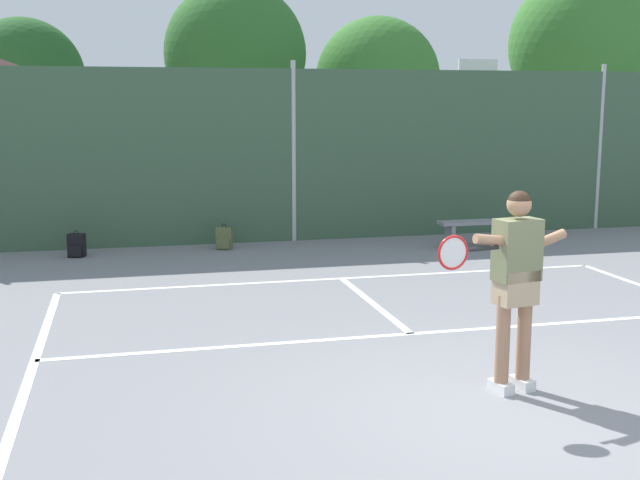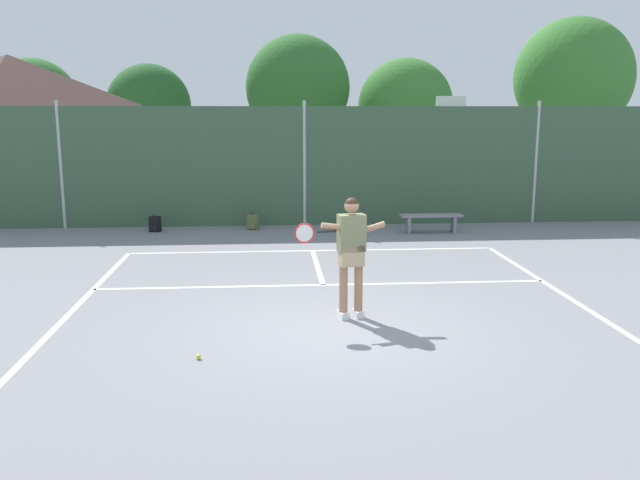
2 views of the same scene
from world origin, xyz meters
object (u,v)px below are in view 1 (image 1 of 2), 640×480
at_px(backpack_olive, 224,239).
at_px(basketball_hoop, 475,117).
at_px(backpack_black, 76,246).
at_px(tennis_player, 515,273).
at_px(courtside_bench, 481,227).

bearing_deg(backpack_olive, basketball_hoop, 21.50).
bearing_deg(basketball_hoop, backpack_olive, -158.50).
bearing_deg(backpack_black, tennis_player, -61.25).
relative_size(basketball_hoop, tennis_player, 1.91).
distance_m(backpack_black, courtside_bench, 7.23).
bearing_deg(basketball_hoop, backpack_black, -163.74).
distance_m(tennis_player, backpack_black, 8.85).
height_order(basketball_hoop, backpack_black, basketball_hoop).
xyz_separation_m(tennis_player, courtside_bench, (2.96, 7.05, -0.75)).
relative_size(tennis_player, backpack_black, 4.01).
xyz_separation_m(backpack_olive, courtside_bench, (4.64, -0.81, 0.17)).
xyz_separation_m(basketball_hoop, tennis_player, (-4.21, -10.18, -1.20)).
bearing_deg(tennis_player, basketball_hoop, 67.52).
bearing_deg(tennis_player, backpack_olive, 102.06).
relative_size(basketball_hoop, backpack_olive, 7.67).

